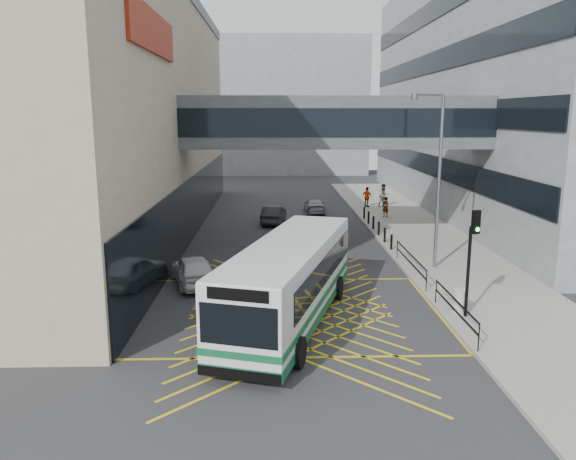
{
  "coord_description": "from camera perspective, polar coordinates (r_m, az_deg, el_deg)",
  "views": [
    {
      "loc": [
        -0.71,
        -21.94,
        7.94
      ],
      "look_at": [
        0.0,
        4.0,
        2.6
      ],
      "focal_mm": 35.0,
      "sensor_mm": 36.0,
      "label": 1
    }
  ],
  "objects": [
    {
      "name": "building_whsmith",
      "position": [
        41.68,
        -26.53,
        10.51
      ],
      "size": [
        24.17,
        42.0,
        16.0
      ],
      "color": "tan",
      "rests_on": "ground"
    },
    {
      "name": "kerb_railings",
      "position": [
        25.68,
        14.04,
        -4.69
      ],
      "size": [
        0.05,
        12.54,
        1.0
      ],
      "color": "black",
      "rests_on": "pavement"
    },
    {
      "name": "ground",
      "position": [
        23.34,
        0.27,
        -8.26
      ],
      "size": [
        120.0,
        120.0,
        0.0
      ],
      "primitive_type": "plane",
      "color": "#333335"
    },
    {
      "name": "traffic_light",
      "position": [
        22.57,
        18.18,
        -1.77
      ],
      "size": [
        0.35,
        0.51,
        4.27
      ],
      "rotation": [
        0.0,
        0.0,
        0.41
      ],
      "color": "black",
      "rests_on": "pavement"
    },
    {
      "name": "pedestrian_b",
      "position": [
        48.87,
        9.7,
        3.47
      ],
      "size": [
        1.1,
        0.86,
        1.97
      ],
      "primitive_type": "imported",
      "rotation": [
        0.0,
        0.0,
        0.36
      ],
      "color": "gray",
      "rests_on": "pavement"
    },
    {
      "name": "pedestrian_c",
      "position": [
        48.62,
        8.04,
        3.33
      ],
      "size": [
        1.08,
        1.03,
        1.71
      ],
      "primitive_type": "imported",
      "rotation": [
        0.0,
        0.0,
        2.43
      ],
      "color": "gray",
      "rests_on": "pavement"
    },
    {
      "name": "litter_bin",
      "position": [
        23.51,
        17.05,
        -6.96
      ],
      "size": [
        0.57,
        0.57,
        0.98
      ],
      "primitive_type": "cylinder",
      "color": "#ADA89E",
      "rests_on": "pavement"
    },
    {
      "name": "building_far",
      "position": [
        81.96,
        -2.53,
        12.36
      ],
      "size": [
        28.0,
        16.0,
        18.0
      ],
      "primitive_type": "cube",
      "color": "gray",
      "rests_on": "ground"
    },
    {
      "name": "bus",
      "position": [
        21.68,
        0.26,
        -5.04
      ],
      "size": [
        5.84,
        11.74,
        3.22
      ],
      "rotation": [
        0.0,
        0.0,
        -0.29
      ],
      "color": "silver",
      "rests_on": "ground"
    },
    {
      "name": "bollards",
      "position": [
        38.3,
        8.93,
        0.45
      ],
      "size": [
        0.14,
        10.14,
        0.9
      ],
      "color": "black",
      "rests_on": "pavement"
    },
    {
      "name": "box_junction",
      "position": [
        23.34,
        0.27,
        -8.25
      ],
      "size": [
        12.0,
        9.0,
        0.01
      ],
      "color": "gold",
      "rests_on": "ground"
    },
    {
      "name": "street_lamp",
      "position": [
        29.26,
        14.83,
        5.79
      ],
      "size": [
        1.92,
        1.0,
        8.77
      ],
      "rotation": [
        0.0,
        0.0,
        0.4
      ],
      "color": "slate",
      "rests_on": "pavement"
    },
    {
      "name": "car_silver",
      "position": [
        46.26,
        2.72,
        2.51
      ],
      "size": [
        1.69,
        3.99,
        1.24
      ],
      "primitive_type": "imported",
      "rotation": [
        0.0,
        0.0,
        3.14
      ],
      "color": "gray",
      "rests_on": "ground"
    },
    {
      "name": "car_dark",
      "position": [
        41.65,
        -1.46,
        1.56
      ],
      "size": [
        2.29,
        4.43,
        1.32
      ],
      "primitive_type": "imported",
      "rotation": [
        0.0,
        0.0,
        2.99
      ],
      "color": "black",
      "rests_on": "ground"
    },
    {
      "name": "car_white",
      "position": [
        27.05,
        -9.59,
        -4.0
      ],
      "size": [
        3.19,
        4.93,
        1.46
      ],
      "primitive_type": "imported",
      "rotation": [
        0.0,
        0.0,
        3.45
      ],
      "color": "silver",
      "rests_on": "ground"
    },
    {
      "name": "skybridge",
      "position": [
        34.14,
        4.76,
        10.85
      ],
      "size": [
        20.0,
        4.1,
        3.0
      ],
      "color": "#494E53",
      "rests_on": "ground"
    },
    {
      "name": "pavement",
      "position": [
        39.0,
        12.88,
        -0.29
      ],
      "size": [
        6.0,
        54.0,
        0.16
      ],
      "primitive_type": "cube",
      "color": "gray",
      "rests_on": "ground"
    },
    {
      "name": "pedestrian_a",
      "position": [
        43.97,
        9.87,
        2.31
      ],
      "size": [
        0.76,
        0.67,
        1.58
      ],
      "primitive_type": "imported",
      "rotation": [
        0.0,
        0.0,
        3.57
      ],
      "color": "gray",
      "rests_on": "pavement"
    }
  ]
}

